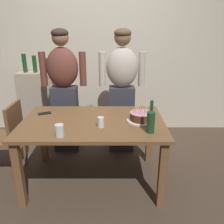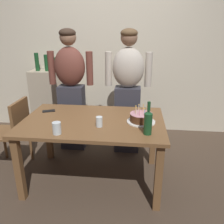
{
  "view_description": "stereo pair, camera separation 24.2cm",
  "coord_description": "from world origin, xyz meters",
  "px_view_note": "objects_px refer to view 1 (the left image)",
  "views": [
    {
      "loc": [
        0.2,
        -2.28,
        1.68
      ],
      "look_at": [
        0.2,
        -0.0,
        0.84
      ],
      "focal_mm": 37.41,
      "sensor_mm": 36.0,
      "label": 1
    },
    {
      "loc": [
        0.45,
        -2.27,
        1.68
      ],
      "look_at": [
        0.2,
        -0.0,
        0.84
      ],
      "focal_mm": 37.41,
      "sensor_mm": 36.0,
      "label": 2
    }
  ],
  "objects_px": {
    "water_glass_near": "(60,131)",
    "birthday_cake": "(141,117)",
    "wine_bottle": "(151,120)",
    "cell_phone": "(45,113)",
    "water_glass_far": "(101,122)",
    "person_man_bearded": "(64,90)",
    "dining_chair": "(8,134)",
    "person_woman_cardigan": "(122,90)"
  },
  "relations": [
    {
      "from": "water_glass_near",
      "to": "birthday_cake",
      "type": "bearing_deg",
      "value": 25.13
    },
    {
      "from": "birthday_cake",
      "to": "water_glass_near",
      "type": "height_order",
      "value": "birthday_cake"
    },
    {
      "from": "wine_bottle",
      "to": "cell_phone",
      "type": "relative_size",
      "value": 2.18
    },
    {
      "from": "water_glass_far",
      "to": "person_man_bearded",
      "type": "height_order",
      "value": "person_man_bearded"
    },
    {
      "from": "birthday_cake",
      "to": "cell_phone",
      "type": "relative_size",
      "value": 2.05
    },
    {
      "from": "water_glass_far",
      "to": "dining_chair",
      "type": "distance_m",
      "value": 1.17
    },
    {
      "from": "water_glass_near",
      "to": "wine_bottle",
      "type": "bearing_deg",
      "value": 5.91
    },
    {
      "from": "person_woman_cardigan",
      "to": "dining_chair",
      "type": "xyz_separation_m",
      "value": [
        -1.34,
        -0.59,
        -0.36
      ]
    },
    {
      "from": "wine_bottle",
      "to": "person_woman_cardigan",
      "type": "bearing_deg",
      "value": 102.49
    },
    {
      "from": "water_glass_far",
      "to": "cell_phone",
      "type": "relative_size",
      "value": 0.71
    },
    {
      "from": "birthday_cake",
      "to": "person_man_bearded",
      "type": "height_order",
      "value": "person_man_bearded"
    },
    {
      "from": "birthday_cake",
      "to": "water_glass_far",
      "type": "xyz_separation_m",
      "value": [
        -0.41,
        -0.16,
        0.01
      ]
    },
    {
      "from": "wine_bottle",
      "to": "cell_phone",
      "type": "xyz_separation_m",
      "value": [
        -1.13,
        0.5,
        -0.12
      ]
    },
    {
      "from": "person_man_bearded",
      "to": "wine_bottle",
      "type": "bearing_deg",
      "value": 134.14
    },
    {
      "from": "water_glass_far",
      "to": "person_woman_cardigan",
      "type": "distance_m",
      "value": 0.95
    },
    {
      "from": "water_glass_near",
      "to": "person_woman_cardigan",
      "type": "bearing_deg",
      "value": 61.63
    },
    {
      "from": "water_glass_far",
      "to": "cell_phone",
      "type": "height_order",
      "value": "water_glass_far"
    },
    {
      "from": "person_woman_cardigan",
      "to": "water_glass_far",
      "type": "bearing_deg",
      "value": 75.13
    },
    {
      "from": "dining_chair",
      "to": "cell_phone",
      "type": "bearing_deg",
      "value": 97.65
    },
    {
      "from": "birthday_cake",
      "to": "person_man_bearded",
      "type": "xyz_separation_m",
      "value": [
        -0.95,
        0.75,
        0.09
      ]
    },
    {
      "from": "water_glass_far",
      "to": "dining_chair",
      "type": "bearing_deg",
      "value": 163.74
    },
    {
      "from": "person_man_bearded",
      "to": "dining_chair",
      "type": "height_order",
      "value": "person_man_bearded"
    },
    {
      "from": "water_glass_far",
      "to": "dining_chair",
      "type": "height_order",
      "value": "dining_chair"
    },
    {
      "from": "cell_phone",
      "to": "dining_chair",
      "type": "bearing_deg",
      "value": 165.78
    },
    {
      "from": "person_man_bearded",
      "to": "dining_chair",
      "type": "relative_size",
      "value": 1.9
    },
    {
      "from": "birthday_cake",
      "to": "water_glass_near",
      "type": "bearing_deg",
      "value": -154.87
    },
    {
      "from": "water_glass_near",
      "to": "person_woman_cardigan",
      "type": "relative_size",
      "value": 0.07
    },
    {
      "from": "wine_bottle",
      "to": "birthday_cake",
      "type": "bearing_deg",
      "value": 101.35
    },
    {
      "from": "water_glass_near",
      "to": "wine_bottle",
      "type": "xyz_separation_m",
      "value": [
        0.83,
        0.09,
        0.06
      ]
    },
    {
      "from": "water_glass_far",
      "to": "person_man_bearded",
      "type": "relative_size",
      "value": 0.06
    },
    {
      "from": "birthday_cake",
      "to": "water_glass_far",
      "type": "height_order",
      "value": "birthday_cake"
    },
    {
      "from": "water_glass_far",
      "to": "dining_chair",
      "type": "relative_size",
      "value": 0.12
    },
    {
      "from": "water_glass_near",
      "to": "wine_bottle",
      "type": "relative_size",
      "value": 0.36
    },
    {
      "from": "birthday_cake",
      "to": "water_glass_near",
      "type": "distance_m",
      "value": 0.86
    },
    {
      "from": "person_man_bearded",
      "to": "person_woman_cardigan",
      "type": "xyz_separation_m",
      "value": [
        0.77,
        0.0,
        0.0
      ]
    },
    {
      "from": "water_glass_far",
      "to": "person_woman_cardigan",
      "type": "xyz_separation_m",
      "value": [
        0.24,
        0.91,
        0.08
      ]
    },
    {
      "from": "water_glass_near",
      "to": "person_man_bearded",
      "type": "relative_size",
      "value": 0.07
    },
    {
      "from": "water_glass_near",
      "to": "person_man_bearded",
      "type": "bearing_deg",
      "value": 98.61
    },
    {
      "from": "birthday_cake",
      "to": "wine_bottle",
      "type": "height_order",
      "value": "wine_bottle"
    },
    {
      "from": "person_man_bearded",
      "to": "dining_chair",
      "type": "xyz_separation_m",
      "value": [
        -0.56,
        -0.59,
        -0.36
      ]
    },
    {
      "from": "birthday_cake",
      "to": "dining_chair",
      "type": "distance_m",
      "value": 1.54
    },
    {
      "from": "water_glass_near",
      "to": "person_woman_cardigan",
      "type": "distance_m",
      "value": 1.27
    }
  ]
}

